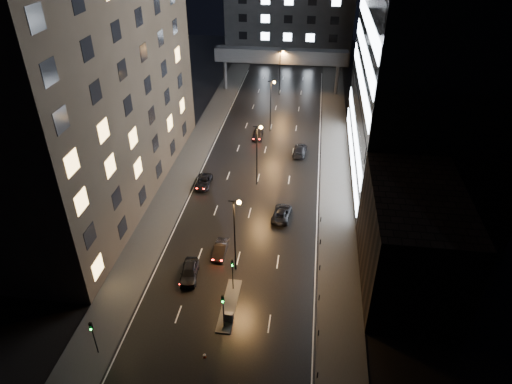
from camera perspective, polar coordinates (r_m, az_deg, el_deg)
ground at (r=82.97m, az=1.19°, el=5.30°), size 160.00×160.00×0.00m
sidewalk_left at (r=80.79m, az=-8.09°, el=4.22°), size 5.00×110.00×0.15m
sidewalk_right at (r=78.28m, az=9.90°, el=3.06°), size 5.00×110.00×0.15m
building_left at (r=67.35m, az=-20.43°, el=15.10°), size 15.00×48.00×40.00m
building_right_low at (r=54.43m, az=18.81°, el=-5.56°), size 10.00×18.00×12.00m
building_right_glass at (r=73.02m, az=21.97°, el=18.11°), size 20.00×36.00×45.00m
building_far at (r=133.98m, az=4.29°, el=21.55°), size 34.00×14.00×25.00m
skybridge at (r=107.77m, az=3.13°, el=16.57°), size 30.00×3.00×10.00m
median_island at (r=52.44m, az=-3.36°, el=-13.92°), size 1.60×8.00×0.15m
traffic_signal_near at (r=52.07m, az=-2.96°, el=-9.66°), size 0.28×0.34×4.40m
traffic_signal_far at (r=48.23m, az=-4.13°, el=-14.02°), size 0.28×0.34×4.40m
traffic_signal_corner at (r=48.57m, az=-19.72°, el=-16.32°), size 0.28×0.34×4.40m
bollard_row at (r=54.82m, az=7.94°, el=-11.14°), size 0.12×25.12×0.90m
streetlight_near at (r=52.57m, az=-2.55°, el=-4.35°), size 1.45×0.50×10.15m
streetlight_mid_a at (r=69.39m, az=0.24°, el=5.55°), size 1.45×0.50×10.15m
streetlight_mid_b at (r=87.55m, az=1.95°, el=11.47°), size 1.45×0.50×10.15m
streetlight_far at (r=106.38m, az=3.10°, el=15.32°), size 1.45×0.50×10.15m
car_away_a at (r=55.66m, az=-8.32°, el=-9.84°), size 2.50×5.03×1.65m
car_away_b at (r=58.57m, az=-4.47°, el=-7.17°), size 1.51×4.23×1.39m
car_away_c at (r=72.38m, az=-6.59°, el=1.27°), size 2.41×4.97×1.36m
car_away_d at (r=87.13m, az=0.23°, el=7.21°), size 2.09×4.71×1.35m
car_toward_a at (r=64.82m, az=3.24°, el=-2.64°), size 2.87×5.34×1.43m
car_toward_b at (r=81.52m, az=5.52°, el=5.24°), size 2.60×5.56×1.57m
utility_cabinet at (r=50.35m, az=-3.41°, el=-15.35°), size 0.91×0.54×1.18m
cone_a at (r=48.03m, az=-6.46°, el=-19.63°), size 0.42×0.42×0.54m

